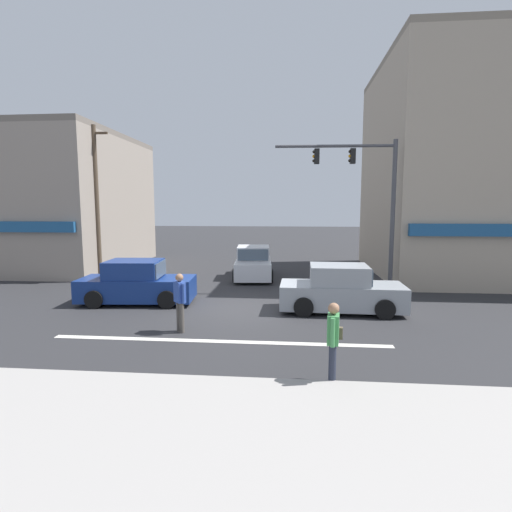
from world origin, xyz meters
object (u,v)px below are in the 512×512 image
(sedan_waiting_far, at_px, (341,291))
(pedestrian_mid_crossing, at_px, (180,299))
(utility_pole_near_left, at_px, (97,199))
(pedestrian_foreground_with_bag, at_px, (333,338))
(sedan_crossing_center, at_px, (137,284))
(traffic_light_mast, at_px, (369,191))
(sedan_approaching_near, at_px, (253,264))

(sedan_waiting_far, bearing_deg, pedestrian_mid_crossing, -150.54)
(utility_pole_near_left, bearing_deg, pedestrian_foreground_with_bag, -47.58)
(utility_pole_near_left, relative_size, pedestrian_mid_crossing, 4.48)
(sedan_crossing_center, bearing_deg, pedestrian_mid_crossing, -51.88)
(traffic_light_mast, height_order, pedestrian_foreground_with_bag, traffic_light_mast)
(utility_pole_near_left, bearing_deg, sedan_waiting_far, -26.87)
(traffic_light_mast, xyz_separation_m, sedan_approaching_near, (-5.01, 2.86, -3.46))
(pedestrian_foreground_with_bag, bearing_deg, sedan_approaching_near, 102.93)
(traffic_light_mast, bearing_deg, sedan_approaching_near, 150.30)
(utility_pole_near_left, relative_size, pedestrian_foreground_with_bag, 4.48)
(traffic_light_mast, height_order, pedestrian_mid_crossing, traffic_light_mast)
(sedan_waiting_far, bearing_deg, sedan_approaching_near, 120.12)
(utility_pole_near_left, xyz_separation_m, pedestrian_mid_crossing, (6.55, -8.44, -2.94))
(sedan_crossing_center, xyz_separation_m, sedan_approaching_near, (3.76, 5.61, 0.00))
(sedan_waiting_far, bearing_deg, traffic_light_mast, 66.45)
(sedan_approaching_near, relative_size, pedestrian_mid_crossing, 2.53)
(utility_pole_near_left, height_order, sedan_waiting_far, utility_pole_near_left)
(sedan_crossing_center, xyz_separation_m, pedestrian_mid_crossing, (2.55, -3.25, 0.24))
(pedestrian_foreground_with_bag, height_order, pedestrian_mid_crossing, same)
(sedan_crossing_center, relative_size, pedestrian_foreground_with_bag, 2.53)
(sedan_approaching_near, xyz_separation_m, pedestrian_mid_crossing, (-1.21, -8.85, 0.24))
(sedan_approaching_near, bearing_deg, pedestrian_foreground_with_bag, -77.07)
(utility_pole_near_left, bearing_deg, sedan_approaching_near, 3.02)
(utility_pole_near_left, distance_m, traffic_light_mast, 13.01)
(pedestrian_foreground_with_bag, bearing_deg, sedan_crossing_center, 135.91)
(sedan_crossing_center, bearing_deg, pedestrian_foreground_with_bag, -44.09)
(utility_pole_near_left, xyz_separation_m, pedestrian_foreground_with_bag, (10.50, -11.48, -2.94))
(sedan_approaching_near, height_order, pedestrian_mid_crossing, pedestrian_mid_crossing)
(utility_pole_near_left, height_order, sedan_approaching_near, utility_pole_near_left)
(traffic_light_mast, xyz_separation_m, sedan_crossing_center, (-8.76, -2.75, -3.46))
(sedan_crossing_center, height_order, sedan_approaching_near, same)
(sedan_waiting_far, height_order, pedestrian_foreground_with_bag, pedestrian_foreground_with_bag)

